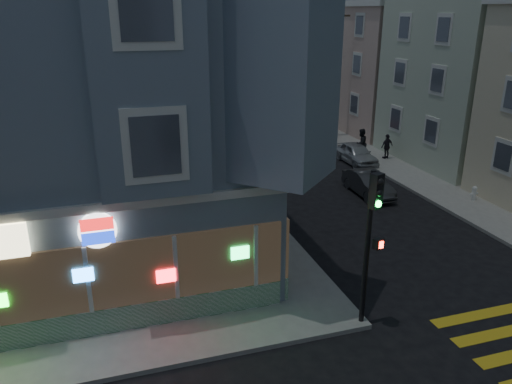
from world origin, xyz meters
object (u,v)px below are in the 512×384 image
street_tree_far (271,65)px  parked_car_c (309,134)px  pedestrian_b (387,146)px  street_tree_near (302,74)px  parked_car_a (356,154)px  fire_hydrant (474,193)px  utility_pole (333,72)px  traffic_signal (372,224)px  parked_car_d (292,118)px  pedestrian_a (361,143)px  parked_car_b (368,184)px

street_tree_far → parked_car_c: size_ratio=1.23×
pedestrian_b → street_tree_near: bearing=-100.1°
parked_car_a → street_tree_far: bearing=85.8°
pedestrian_b → fire_hydrant: size_ratio=2.19×
parked_car_a → pedestrian_b: bearing=0.0°
utility_pole → traffic_signal: 23.72m
pedestrian_b → street_tree_far: bearing=-101.2°
street_tree_far → pedestrian_b: street_tree_far is taller
parked_car_c → fire_hydrant: bearing=-81.0°
street_tree_far → parked_car_c: street_tree_far is taller
parked_car_d → pedestrian_a: bearing=-82.8°
pedestrian_b → fire_hydrant: (0.19, -7.72, -0.40)m
parked_car_b → pedestrian_a: bearing=66.2°
pedestrian_b → parked_car_d: (-2.11, 10.91, -0.18)m
parked_car_b → parked_car_c: size_ratio=0.85×
pedestrian_b → fire_hydrant: bearing=78.5°
street_tree_far → parked_car_d: street_tree_far is taller
street_tree_far → parked_car_b: bearing=-98.0°
street_tree_near → traffic_signal: bearing=-108.6°
parked_car_d → fire_hydrant: size_ratio=7.54×
parked_car_b → parked_car_d: bearing=83.8°
utility_pole → street_tree_far: 14.03m
utility_pole → parked_car_d: (-1.30, 4.37, -4.06)m
traffic_signal → utility_pole: bearing=47.8°
parked_car_a → parked_car_d: 10.91m
parked_car_b → traffic_signal: (-5.78, -10.08, 2.73)m
street_tree_near → street_tree_far: size_ratio=1.00×
parked_car_a → traffic_signal: traffic_signal is taller
utility_pole → pedestrian_b: size_ratio=5.86×
street_tree_far → traffic_signal: street_tree_far is taller
pedestrian_a → parked_car_a: size_ratio=0.50×
street_tree_far → parked_car_b: (-3.60, -25.74, -3.33)m
street_tree_far → parked_car_a: bearing=-94.2°
parked_car_d → fire_hydrant: (2.30, -18.63, -0.22)m
pedestrian_a → pedestrian_b: (1.51, -0.58, -0.16)m
pedestrian_a → parked_car_d: (-0.60, 10.33, -0.34)m
pedestrian_a → fire_hydrant: size_ratio=2.64×
pedestrian_a → parked_car_d: size_ratio=0.35×
parked_car_b → fire_hydrant: 5.07m
parked_car_a → utility_pole: bearing=78.8°
utility_pole → parked_car_c: size_ratio=2.09×
street_tree_near → traffic_signal: size_ratio=1.13×
parked_car_c → traffic_signal: size_ratio=0.91×
street_tree_near → parked_car_a: size_ratio=1.44×
utility_pole → traffic_signal: size_ratio=1.91×
street_tree_far → fire_hydrant: bearing=-88.4°
utility_pole → parked_car_c: utility_pole is taller
pedestrian_a → parked_car_a: (-0.60, -0.58, -0.45)m
pedestrian_b → parked_car_b: pedestrian_b is taller
pedestrian_b → parked_car_d: 11.11m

